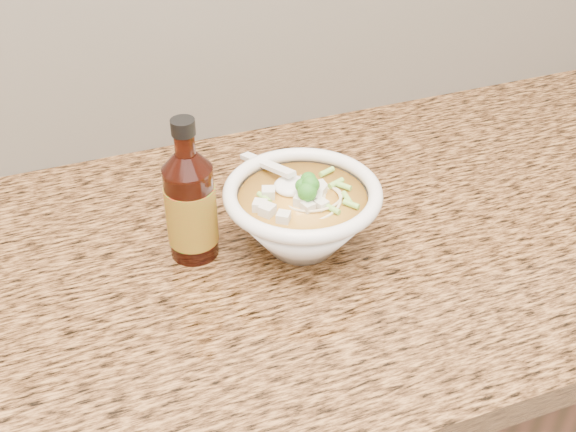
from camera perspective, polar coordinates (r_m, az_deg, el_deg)
name	(u,v)px	position (r m, az deg, el deg)	size (l,w,h in m)	color
counter_slab	(170,282)	(0.96, -9.34, -5.14)	(4.00, 0.68, 0.04)	#9B6938
soup_bowl	(302,215)	(0.94, 1.14, 0.05)	(0.21, 0.23, 0.11)	white
hot_sauce_bottle	(191,206)	(0.92, -7.70, 0.79)	(0.07, 0.07, 0.20)	#360E07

